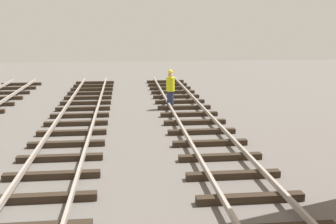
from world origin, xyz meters
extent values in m
cube|color=#2D2319|center=(1.47, 5.73, 0.09)|extent=(2.50, 0.24, 0.18)
cube|color=#2D2319|center=(1.47, 7.16, 0.09)|extent=(2.50, 0.24, 0.18)
cube|color=#2D2319|center=(1.47, 8.60, 0.09)|extent=(2.50, 0.24, 0.18)
cube|color=#2D2319|center=(1.47, 10.03, 0.09)|extent=(2.50, 0.24, 0.18)
cube|color=#2D2319|center=(1.47, 11.46, 0.09)|extent=(2.50, 0.24, 0.18)
cube|color=#2D2319|center=(1.47, 12.89, 0.09)|extent=(2.50, 0.24, 0.18)
cube|color=#2D2319|center=(1.47, 14.33, 0.09)|extent=(2.50, 0.24, 0.18)
cube|color=#2D2319|center=(1.47, 15.76, 0.09)|extent=(2.50, 0.24, 0.18)
cube|color=#2D2319|center=(1.47, 17.19, 0.09)|extent=(2.50, 0.24, 0.18)
cube|color=#2D2319|center=(1.47, 18.62, 0.09)|extent=(2.50, 0.24, 0.18)
cube|color=#2D2319|center=(1.47, 20.06, 0.09)|extent=(2.50, 0.24, 0.18)
cube|color=#2D2319|center=(1.47, 21.49, 0.09)|extent=(2.50, 0.24, 0.18)
cube|color=#2D2319|center=(1.47, 22.92, 0.09)|extent=(2.50, 0.24, 0.18)
cube|color=#2D2319|center=(1.47, 24.35, 0.09)|extent=(2.50, 0.24, 0.18)
cube|color=#2D2319|center=(-3.26, 6.27, 0.09)|extent=(2.50, 0.24, 0.18)
cube|color=#2D2319|center=(-3.26, 7.66, 0.09)|extent=(2.50, 0.24, 0.18)
cube|color=#2D2319|center=(-3.26, 9.05, 0.09)|extent=(2.50, 0.24, 0.18)
cube|color=#2D2319|center=(-3.26, 10.45, 0.09)|extent=(2.50, 0.24, 0.18)
cube|color=#2D2319|center=(-3.26, 11.84, 0.09)|extent=(2.50, 0.24, 0.18)
cube|color=#2D2319|center=(-3.26, 13.23, 0.09)|extent=(2.50, 0.24, 0.18)
cube|color=#2D2319|center=(-3.26, 14.62, 0.09)|extent=(2.50, 0.24, 0.18)
cube|color=#2D2319|center=(-3.26, 16.02, 0.09)|extent=(2.50, 0.24, 0.18)
cube|color=#2D2319|center=(-3.26, 17.41, 0.09)|extent=(2.50, 0.24, 0.18)
cube|color=#2D2319|center=(-3.26, 18.80, 0.09)|extent=(2.50, 0.24, 0.18)
cube|color=#2D2319|center=(-3.26, 20.20, 0.09)|extent=(2.50, 0.24, 0.18)
cube|color=#2D2319|center=(-3.26, 21.59, 0.09)|extent=(2.50, 0.24, 0.18)
cube|color=#2D2319|center=(-3.26, 22.98, 0.09)|extent=(2.50, 0.24, 0.18)
cube|color=#2D2319|center=(-3.26, 24.37, 0.09)|extent=(2.50, 0.24, 0.18)
cube|color=#2D2319|center=(-7.98, 20.89, 0.09)|extent=(2.50, 0.24, 0.18)
cube|color=#2D2319|center=(-7.98, 22.56, 0.09)|extent=(2.50, 0.24, 0.18)
cube|color=#2D2319|center=(-7.98, 24.23, 0.09)|extent=(2.50, 0.24, 0.18)
cylinder|color=#262D4C|center=(0.84, 16.00, 0.42)|extent=(0.32, 0.32, 0.85)
cylinder|color=yellow|center=(0.84, 16.00, 1.18)|extent=(0.40, 0.40, 0.65)
sphere|color=tan|center=(0.84, 16.00, 1.62)|extent=(0.24, 0.24, 0.24)
sphere|color=yellow|center=(0.84, 16.00, 1.76)|extent=(0.22, 0.22, 0.22)
camera|label=1|loc=(-1.32, -2.42, 3.99)|focal=42.58mm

